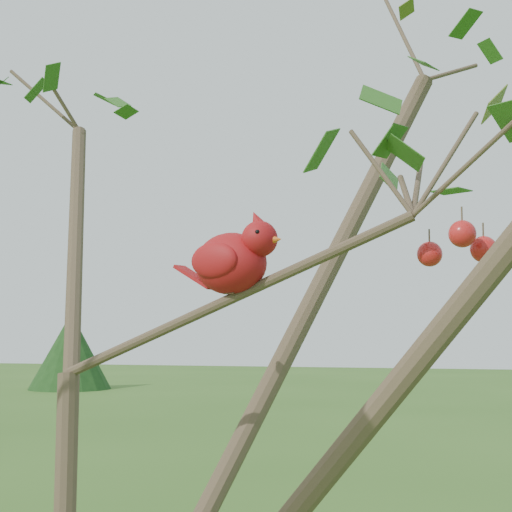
# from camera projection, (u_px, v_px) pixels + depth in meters

# --- Properties ---
(crabapple_tree) EXTENTS (2.35, 2.05, 2.95)m
(crabapple_tree) POSITION_uv_depth(u_px,v_px,m) (76.00, 270.00, 1.24)
(crabapple_tree) COLOR #413223
(crabapple_tree) RESTS_ON ground
(cardinal) EXTENTS (0.21, 0.13, 0.15)m
(cardinal) POSITION_uv_depth(u_px,v_px,m) (234.00, 260.00, 1.28)
(cardinal) COLOR #A50E1A
(cardinal) RESTS_ON ground
(distant_trees) EXTENTS (42.20, 15.83, 3.44)m
(distant_trees) POSITION_uv_depth(u_px,v_px,m) (363.00, 343.00, 26.07)
(distant_trees) COLOR #413223
(distant_trees) RESTS_ON ground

